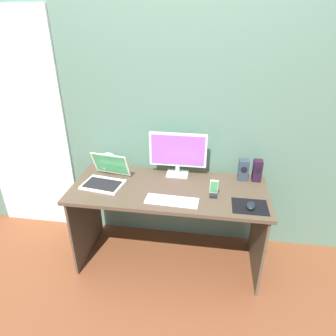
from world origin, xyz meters
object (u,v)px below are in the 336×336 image
(speaker_right, at_px, (257,171))
(mouse, at_px, (251,206))
(keyboard_external, at_px, (172,201))
(speaker_near_monitor, at_px, (243,170))
(laptop, at_px, (106,177))
(phone_in_dock, at_px, (214,191))
(monitor, at_px, (178,153))
(fishbowl, at_px, (108,162))

(speaker_right, height_order, mouse, speaker_right)
(speaker_right, bearing_deg, keyboard_external, -147.11)
(speaker_near_monitor, bearing_deg, laptop, -168.79)
(keyboard_external, relative_size, mouse, 3.86)
(phone_in_dock, bearing_deg, keyboard_external, -158.57)
(monitor, height_order, fishbowl, monitor)
(speaker_near_monitor, xyz_separation_m, mouse, (0.03, -0.41, -0.07))
(monitor, height_order, laptop, monitor)
(mouse, height_order, phone_in_dock, phone_in_dock)
(speaker_near_monitor, relative_size, keyboard_external, 0.45)
(speaker_right, xyz_separation_m, mouse, (-0.08, -0.41, -0.07))
(fishbowl, distance_m, keyboard_external, 0.74)
(mouse, bearing_deg, speaker_right, 87.84)
(laptop, bearing_deg, keyboard_external, -19.17)
(laptop, relative_size, keyboard_external, 0.92)
(monitor, bearing_deg, keyboard_external, -88.74)
(laptop, distance_m, fishbowl, 0.22)
(speaker_right, relative_size, fishbowl, 1.06)
(fishbowl, bearing_deg, phone_in_dock, -17.59)
(mouse, xyz_separation_m, phone_in_dock, (-0.26, 0.12, 0.03))
(phone_in_dock, bearing_deg, monitor, 135.40)
(speaker_right, height_order, phone_in_dock, speaker_right)
(fishbowl, relative_size, mouse, 1.68)
(speaker_near_monitor, height_order, fishbowl, speaker_near_monitor)
(laptop, distance_m, keyboard_external, 0.60)
(speaker_near_monitor, distance_m, phone_in_dock, 0.38)
(speaker_near_monitor, bearing_deg, fishbowl, -179.53)
(monitor, xyz_separation_m, speaker_right, (0.65, -0.00, -0.11))
(phone_in_dock, bearing_deg, speaker_right, 40.91)
(monitor, xyz_separation_m, fishbowl, (-0.60, -0.01, -0.12))
(monitor, xyz_separation_m, keyboard_external, (0.01, -0.42, -0.20))
(monitor, relative_size, mouse, 4.72)
(fishbowl, bearing_deg, speaker_near_monitor, 0.47)
(fishbowl, xyz_separation_m, mouse, (1.17, -0.40, -0.06))
(speaker_near_monitor, height_order, phone_in_dock, speaker_near_monitor)
(laptop, bearing_deg, phone_in_dock, -5.30)
(laptop, xyz_separation_m, phone_in_dock, (0.86, -0.08, 0.00))
(mouse, bearing_deg, phone_in_dock, 164.93)
(speaker_right, bearing_deg, fishbowl, -179.57)
(phone_in_dock, bearing_deg, mouse, -24.16)
(speaker_near_monitor, relative_size, phone_in_dock, 1.25)
(laptop, relative_size, mouse, 3.54)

